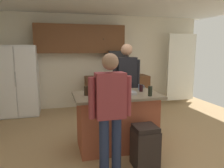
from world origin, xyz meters
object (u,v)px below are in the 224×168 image
Objects in this scene: person_host_foreground at (126,81)px; glass_short_whisky at (97,92)px; tumbler_amber at (86,91)px; glass_dark_ale at (150,91)px; glass_stout_tall at (104,94)px; glass_pilsner at (141,88)px; kitchen_island at (117,120)px; serving_tray at (122,93)px; person_elder_center at (110,107)px; trash_bin at (145,146)px; refrigerator at (18,81)px; microwave_over_range at (117,56)px; mug_ceramic_white at (141,87)px.

person_host_foreground is 12.53× the size of glass_short_whisky.
glass_dark_ale is (0.98, -0.30, 0.00)m from tumbler_amber.
glass_stout_tall is 0.79m from glass_pilsner.
kitchen_island is 0.71m from glass_pilsner.
glass_dark_ale is at bearing -6.13° from glass_stout_tall.
glass_short_whisky is at bearing -164.40° from kitchen_island.
glass_pilsner is 0.37m from glass_dark_ale.
glass_stout_tall reaches higher than serving_tray.
trash_bin is at bearing -63.90° from person_elder_center.
kitchen_island is at bearing -51.53° from refrigerator.
person_host_foreground reaches higher than person_elder_center.
refrigerator is 13.70× the size of glass_pilsner.
glass_stout_tall is 0.79× the size of glass_dark_ale.
glass_dark_ale is (0.00, -0.37, 0.02)m from glass_pilsner.
glass_short_whisky is at bearing -13.33° from person_host_foreground.
microwave_over_range is 3.43m from trash_bin.
refrigerator reaches higher than glass_pilsner.
mug_ceramic_white is (0.11, -0.50, -0.05)m from person_host_foreground.
trash_bin is (0.14, -0.69, -0.65)m from serving_tray.
glass_pilsner is 0.21× the size of trash_bin.
glass_short_whisky reaches higher than kitchen_island.
person_host_foreground reaches higher than refrigerator.
refrigerator is at bearing -95.92° from person_host_foreground.
glass_dark_ale is at bearing -89.81° from glass_pilsner.
person_elder_center is 0.65m from glass_short_whisky.
glass_stout_tall is 0.88m from mug_ceramic_white.
glass_dark_ale reaches higher than glass_stout_tall.
refrigerator is 2.90m from glass_short_whisky.
glass_short_whisky is at bearing -112.62° from microwave_over_range.
glass_stout_tall is 1.05× the size of mug_ceramic_white.
mug_ceramic_white is (0.82, 0.96, 0.05)m from person_elder_center.
tumbler_amber is (1.38, -2.34, 0.13)m from refrigerator.
person_host_foreground is 1.12m from glass_short_whisky.
person_elder_center is at bearing -85.25° from glass_short_whisky.
microwave_over_range reaches higher than trash_bin.
glass_stout_tall is (1.62, -2.56, 0.12)m from refrigerator.
tumbler_amber reaches higher than kitchen_island.
glass_pilsner reaches higher than glass_stout_tall.
microwave_over_range is (2.60, 0.12, 0.57)m from refrigerator.
glass_dark_ale is at bearing -36.97° from person_elder_center.
glass_dark_ale is 0.26× the size of trash_bin.
glass_dark_ale reaches higher than glass_pilsner.
person_host_foreground is 0.99m from glass_dark_ale.
tumbler_amber is at bearing -169.11° from mug_ceramic_white.
trash_bin is (0.48, -0.51, -0.69)m from glass_stout_tall.
microwave_over_range is at bearing 69.86° from glass_stout_tall.
kitchen_island is 1.00m from person_host_foreground.
glass_dark_ale is at bearing -17.09° from tumbler_amber.
person_elder_center is at bearing -107.56° from microwave_over_range.
refrigerator reaches higher than person_elder_center.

